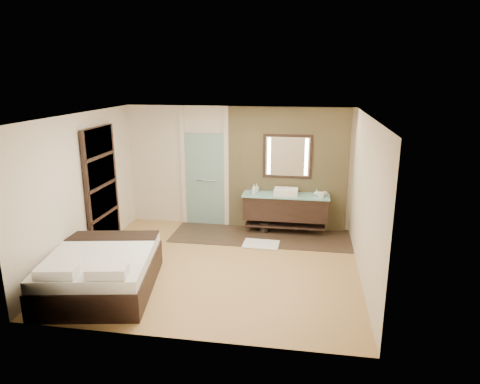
% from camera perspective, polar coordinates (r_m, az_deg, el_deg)
% --- Properties ---
extents(floor, '(5.00, 5.00, 0.00)m').
position_cam_1_polar(floor, '(7.87, -2.99, -9.82)').
color(floor, '#AF8549').
rests_on(floor, ground).
extents(tile_strip, '(3.80, 1.30, 0.01)m').
position_cam_1_polar(tile_strip, '(9.24, 2.76, -5.87)').
color(tile_strip, '#32231B').
rests_on(tile_strip, floor).
extents(stone_wall, '(2.60, 0.08, 2.70)m').
position_cam_1_polar(stone_wall, '(9.39, 6.33, 2.99)').
color(stone_wall, tan).
rests_on(stone_wall, floor).
extents(vanity, '(1.85, 0.55, 0.88)m').
position_cam_1_polar(vanity, '(9.31, 6.09, -2.02)').
color(vanity, black).
rests_on(vanity, stone_wall).
extents(mirror_unit, '(1.06, 0.04, 0.96)m').
position_cam_1_polar(mirror_unit, '(9.28, 6.36, 4.73)').
color(mirror_unit, black).
rests_on(mirror_unit, stone_wall).
extents(frosted_door, '(1.10, 0.12, 2.70)m').
position_cam_1_polar(frosted_door, '(9.70, -4.70, 2.17)').
color(frosted_door, '#BBECE2').
rests_on(frosted_door, floor).
extents(shoji_partition, '(0.06, 1.20, 2.40)m').
position_cam_1_polar(shoji_partition, '(8.80, -17.90, 0.54)').
color(shoji_partition, black).
rests_on(shoji_partition, floor).
extents(bed, '(1.94, 2.27, 0.77)m').
position_cam_1_polar(bed, '(7.28, -18.02, -10.02)').
color(bed, black).
rests_on(bed, floor).
extents(bath_mat, '(0.74, 0.52, 0.02)m').
position_cam_1_polar(bath_mat, '(8.78, 2.81, -6.95)').
color(bath_mat, white).
rests_on(bath_mat, floor).
extents(waste_bin, '(0.24, 0.24, 0.23)m').
position_cam_1_polar(waste_bin, '(9.42, 3.22, -4.71)').
color(waste_bin, black).
rests_on(waste_bin, floor).
extents(tissue_box, '(0.13, 0.13, 0.10)m').
position_cam_1_polar(tissue_box, '(9.14, 10.73, -0.35)').
color(tissue_box, silver).
rests_on(tissue_box, vanity).
extents(soap_bottle_a, '(0.11, 0.11, 0.22)m').
position_cam_1_polar(soap_bottle_a, '(9.15, 1.86, 0.33)').
color(soap_bottle_a, silver).
rests_on(soap_bottle_a, vanity).
extents(soap_bottle_b, '(0.09, 0.09, 0.19)m').
position_cam_1_polar(soap_bottle_b, '(9.33, 2.24, 0.52)').
color(soap_bottle_b, '#B2B2B2').
rests_on(soap_bottle_b, vanity).
extents(soap_bottle_c, '(0.15, 0.15, 0.14)m').
position_cam_1_polar(soap_bottle_c, '(9.18, 10.16, -0.11)').
color(soap_bottle_c, '#ADDAD7').
rests_on(soap_bottle_c, vanity).
extents(cup, '(0.13, 0.13, 0.09)m').
position_cam_1_polar(cup, '(9.25, 11.24, -0.23)').
color(cup, silver).
rests_on(cup, vanity).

